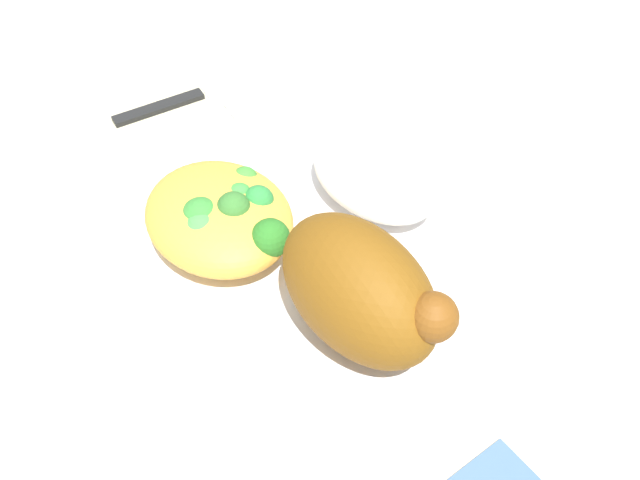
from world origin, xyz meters
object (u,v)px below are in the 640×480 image
object	(u,v)px
roasted_chicken	(361,290)
mac_cheese_with_broccoli	(221,216)
fork	(200,122)
plate	(320,257)
knife	(204,91)
rice_pile	(375,175)

from	to	relation	value
roasted_chicken	mac_cheese_with_broccoli	xyz separation A→B (m)	(-0.12, -0.02, -0.02)
roasted_chicken	mac_cheese_with_broccoli	size ratio (longest dim) A/B	1.08
mac_cheese_with_broccoli	fork	bearing A→B (deg)	155.04
plate	fork	bearing A→B (deg)	174.80
plate	roasted_chicken	bearing A→B (deg)	-18.56
knife	plate	bearing A→B (deg)	-10.91
rice_pile	mac_cheese_with_broccoli	bearing A→B (deg)	-104.79
plate	rice_pile	distance (m)	0.07
plate	knife	bearing A→B (deg)	169.09
rice_pile	roasted_chicken	bearing A→B (deg)	-45.28
knife	roasted_chicken	bearing A→B (deg)	-12.77
rice_pile	knife	bearing A→B (deg)	-172.82
roasted_chicken	fork	xyz separation A→B (m)	(-0.25, 0.04, -0.05)
mac_cheese_with_broccoli	knife	xyz separation A→B (m)	(-0.17, 0.09, -0.03)
rice_pile	knife	xyz separation A→B (m)	(-0.20, -0.02, -0.03)
plate	mac_cheese_with_broccoli	xyz separation A→B (m)	(-0.05, -0.05, 0.03)
fork	knife	xyz separation A→B (m)	(-0.03, 0.03, 0.00)
roasted_chicken	knife	xyz separation A→B (m)	(-0.28, 0.06, -0.05)
roasted_chicken	plate	bearing A→B (deg)	161.44
rice_pile	fork	xyz separation A→B (m)	(-0.16, -0.05, -0.03)
plate	fork	world-z (taller)	plate
roasted_chicken	rice_pile	size ratio (longest dim) A/B	1.14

